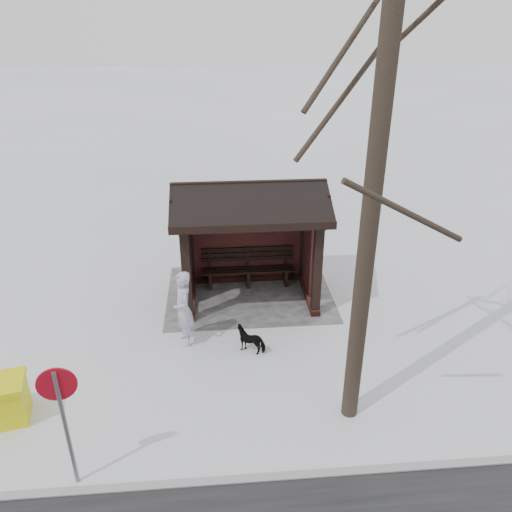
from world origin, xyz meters
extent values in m
plane|color=white|center=(0.00, 0.00, 0.00)|extent=(120.00, 120.00, 0.00)
cube|color=gray|center=(0.00, 5.50, 0.01)|extent=(120.00, 0.15, 0.06)
cube|color=gray|center=(0.00, -0.20, 0.01)|extent=(4.20, 3.20, 0.02)
cube|color=#3B1915|center=(0.00, -0.90, 0.08)|extent=(3.30, 0.22, 0.16)
cube|color=#3B1915|center=(-1.50, 0.00, 0.08)|extent=(0.22, 2.10, 0.16)
cube|color=#3B1915|center=(1.50, 0.00, 0.08)|extent=(0.22, 2.10, 0.16)
cube|color=black|center=(-1.50, 0.90, 1.15)|extent=(0.20, 0.20, 2.30)
cube|color=black|center=(1.50, 0.90, 1.15)|extent=(0.20, 0.20, 2.30)
cube|color=black|center=(-1.50, -0.90, 1.15)|extent=(0.20, 0.20, 2.30)
cube|color=black|center=(1.50, -0.90, 1.15)|extent=(0.20, 0.20, 2.30)
cube|color=black|center=(0.00, -0.90, 1.23)|extent=(2.80, 0.08, 2.14)
cube|color=black|center=(-1.50, -0.31, 1.23)|extent=(0.08, 1.17, 2.14)
cube|color=black|center=(1.50, -0.31, 1.23)|extent=(0.08, 1.17, 2.14)
cube|color=black|center=(0.00, 0.90, 2.36)|extent=(3.40, 0.20, 0.18)
cube|color=black|center=(0.00, -0.90, 2.36)|extent=(3.40, 0.20, 0.18)
cylinder|color=black|center=(-1.50, 4.20, 4.28)|extent=(0.29, 0.29, 8.55)
imported|color=#ABA4C0|center=(1.55, 1.80, 0.87)|extent=(0.57, 0.72, 1.73)
imported|color=black|center=(0.13, 2.19, 0.28)|extent=(0.74, 0.55, 0.57)
cylinder|color=gray|center=(3.08, 5.30, 1.07)|extent=(0.07, 0.07, 2.14)
cylinder|color=#A10B1A|center=(3.08, 5.28, 1.91)|extent=(0.56, 0.11, 0.56)
cylinder|color=white|center=(3.08, 5.26, 1.91)|extent=(0.43, 0.09, 0.43)
camera|label=1|loc=(0.78, 10.93, 6.58)|focal=35.00mm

